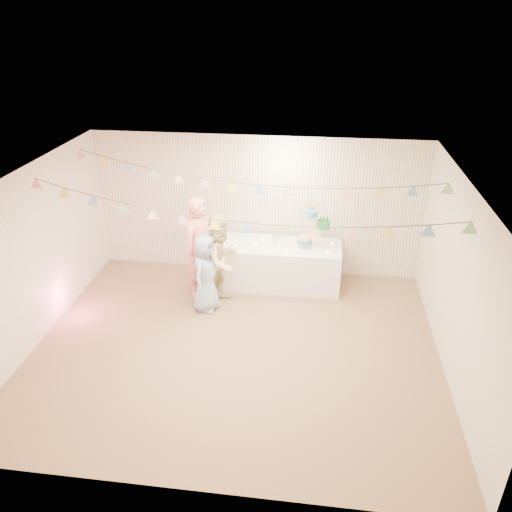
# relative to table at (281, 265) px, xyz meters

# --- Properties ---
(floor) EXTENTS (6.00, 6.00, 0.00)m
(floor) POSITION_rel_table_xyz_m (-0.50, -1.97, -0.40)
(floor) COLOR brown
(floor) RESTS_ON ground
(ceiling) EXTENTS (6.00, 6.00, 0.00)m
(ceiling) POSITION_rel_table_xyz_m (-0.50, -1.97, 2.20)
(ceiling) COLOR silver
(ceiling) RESTS_ON ground
(back_wall) EXTENTS (6.00, 6.00, 0.00)m
(back_wall) POSITION_rel_table_xyz_m (-0.50, 0.53, 0.90)
(back_wall) COLOR white
(back_wall) RESTS_ON ground
(front_wall) EXTENTS (6.00, 6.00, 0.00)m
(front_wall) POSITION_rel_table_xyz_m (-0.50, -4.47, 0.90)
(front_wall) COLOR white
(front_wall) RESTS_ON ground
(left_wall) EXTENTS (5.00, 5.00, 0.00)m
(left_wall) POSITION_rel_table_xyz_m (-3.50, -1.97, 0.90)
(left_wall) COLOR white
(left_wall) RESTS_ON ground
(right_wall) EXTENTS (5.00, 5.00, 0.00)m
(right_wall) POSITION_rel_table_xyz_m (2.50, -1.97, 0.90)
(right_wall) COLOR white
(right_wall) RESTS_ON ground
(table) EXTENTS (2.13, 0.85, 0.80)m
(table) POSITION_rel_table_xyz_m (0.00, 0.00, 0.00)
(table) COLOR white
(table) RESTS_ON floor
(cake_stand) EXTENTS (0.63, 0.37, 0.70)m
(cake_stand) POSITION_rel_table_xyz_m (0.55, 0.05, 0.70)
(cake_stand) COLOR silver
(cake_stand) RESTS_ON table
(cake_bottom) EXTENTS (0.31, 0.31, 0.15)m
(cake_bottom) POSITION_rel_table_xyz_m (0.40, -0.01, 0.44)
(cake_bottom) COLOR teal
(cake_bottom) RESTS_ON cake_stand
(cake_middle) EXTENTS (0.27, 0.27, 0.22)m
(cake_middle) POSITION_rel_table_xyz_m (0.73, 0.14, 0.71)
(cake_middle) COLOR #1C8434
(cake_middle) RESTS_ON cake_stand
(cake_top_tier) EXTENTS (0.25, 0.25, 0.19)m
(cake_top_tier) POSITION_rel_table_xyz_m (0.49, 0.02, 0.98)
(cake_top_tier) COLOR #3FA1C6
(cake_top_tier) RESTS_ON cake_stand
(platter) EXTENTS (0.36, 0.36, 0.02)m
(platter) POSITION_rel_table_xyz_m (-0.54, -0.05, 0.36)
(platter) COLOR white
(platter) RESTS_ON table
(posy) EXTENTS (0.15, 0.15, 0.17)m
(posy) POSITION_rel_table_xyz_m (-0.10, 0.05, 0.44)
(posy) COLOR white
(posy) RESTS_ON table
(person_adult_a) EXTENTS (0.76, 0.79, 1.82)m
(person_adult_a) POSITION_rel_table_xyz_m (-1.31, -0.52, 0.51)
(person_adult_a) COLOR #F58D80
(person_adult_a) RESTS_ON floor
(person_adult_b) EXTENTS (0.90, 0.99, 1.64)m
(person_adult_b) POSITION_rel_table_xyz_m (-0.93, -0.76, 0.42)
(person_adult_b) COLOR #D5C883
(person_adult_b) RESTS_ON floor
(person_child) EXTENTS (0.60, 0.75, 1.35)m
(person_child) POSITION_rel_table_xyz_m (-1.15, -0.96, 0.28)
(person_child) COLOR #92ACCF
(person_child) RESTS_ON floor
(bunting_back) EXTENTS (5.60, 1.10, 0.40)m
(bunting_back) POSITION_rel_table_xyz_m (-0.50, -0.87, 1.95)
(bunting_back) COLOR pink
(bunting_back) RESTS_ON ceiling
(bunting_front) EXTENTS (5.60, 0.90, 0.36)m
(bunting_front) POSITION_rel_table_xyz_m (-0.50, -2.17, 1.92)
(bunting_front) COLOR #72A5E5
(bunting_front) RESTS_ON ceiling
(tealight_0) EXTENTS (0.04, 0.04, 0.03)m
(tealight_0) POSITION_rel_table_xyz_m (-0.80, -0.15, 0.41)
(tealight_0) COLOR #FFD88C
(tealight_0) RESTS_ON table
(tealight_1) EXTENTS (0.04, 0.04, 0.03)m
(tealight_1) POSITION_rel_table_xyz_m (-0.35, 0.18, 0.41)
(tealight_1) COLOR #FFD88C
(tealight_1) RESTS_ON table
(tealight_2) EXTENTS (0.04, 0.04, 0.03)m
(tealight_2) POSITION_rel_table_xyz_m (0.10, -0.22, 0.41)
(tealight_2) COLOR #FFD88C
(tealight_2) RESTS_ON table
(tealight_3) EXTENTS (0.04, 0.04, 0.03)m
(tealight_3) POSITION_rel_table_xyz_m (0.35, 0.22, 0.41)
(tealight_3) COLOR #FFD88C
(tealight_3) RESTS_ON table
(tealight_4) EXTENTS (0.04, 0.04, 0.03)m
(tealight_4) POSITION_rel_table_xyz_m (0.82, -0.18, 0.41)
(tealight_4) COLOR #FFD88C
(tealight_4) RESTS_ON table
(tealight_5) EXTENTS (0.04, 0.04, 0.03)m
(tealight_5) POSITION_rel_table_xyz_m (0.90, 0.15, 0.41)
(tealight_5) COLOR #FFD88C
(tealight_5) RESTS_ON table
(tealight_6) EXTENTS (0.04, 0.04, 0.03)m
(tealight_6) POSITION_rel_table_xyz_m (-0.45, -0.05, 0.41)
(tealight_6) COLOR #FFD88C
(tealight_6) RESTS_ON table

